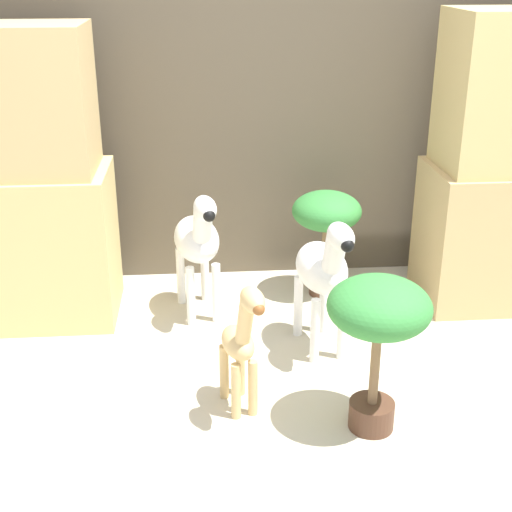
% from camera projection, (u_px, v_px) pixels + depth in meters
% --- Properties ---
extents(ground_plane, '(14.00, 14.00, 0.00)m').
position_uv_depth(ground_plane, '(313.00, 483.00, 2.30)').
color(ground_plane, beige).
extents(wall_back, '(6.40, 0.08, 2.20)m').
position_uv_depth(wall_back, '(265.00, 62.00, 3.48)').
color(wall_back, brown).
rests_on(wall_back, ground_plane).
extents(rock_pillar_left, '(0.84, 0.48, 1.32)m').
position_uv_depth(rock_pillar_left, '(13.00, 188.00, 3.16)').
color(rock_pillar_left, '#D1B775').
rests_on(rock_pillar_left, ground_plane).
extents(zebra_right, '(0.25, 0.48, 0.64)m').
position_uv_depth(zebra_right, '(324.00, 269.00, 2.95)').
color(zebra_right, white).
rests_on(zebra_right, ground_plane).
extents(zebra_left, '(0.27, 0.48, 0.64)m').
position_uv_depth(zebra_left, '(198.00, 240.00, 3.25)').
color(zebra_left, white).
rests_on(zebra_left, ground_plane).
extents(giraffe_figurine, '(0.18, 0.34, 0.56)m').
position_uv_depth(giraffe_figurine, '(241.00, 341.00, 2.55)').
color(giraffe_figurine, tan).
rests_on(giraffe_figurine, ground_plane).
extents(potted_palm_front, '(0.36, 0.36, 0.58)m').
position_uv_depth(potted_palm_front, '(378.00, 319.00, 2.41)').
color(potted_palm_front, '#513323').
rests_on(potted_palm_front, ground_plane).
extents(potted_palm_back, '(0.34, 0.34, 0.54)m').
position_uv_depth(potted_palm_back, '(326.00, 219.00, 3.45)').
color(potted_palm_back, '#513323').
rests_on(potted_palm_back, ground_plane).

